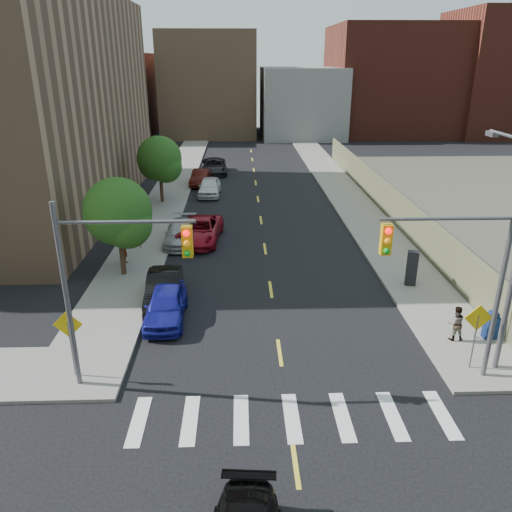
{
  "coord_description": "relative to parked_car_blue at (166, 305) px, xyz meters",
  "views": [
    {
      "loc": [
        -1.55,
        -9.47,
        11.2
      ],
      "look_at": [
        -0.78,
        13.72,
        2.0
      ],
      "focal_mm": 35.0,
      "sensor_mm": 36.0,
      "label": 1
    }
  ],
  "objects": [
    {
      "name": "sidewalk_nw",
      "position": [
        -2.76,
        30.54,
        -0.67
      ],
      "size": [
        3.5,
        73.0,
        0.15
      ],
      "primitive_type": "cube",
      "color": "gray",
      "rests_on": "ground"
    },
    {
      "name": "signal_nw",
      "position": [
        -1.0,
        -4.96,
        3.79
      ],
      "size": [
        4.59,
        0.3,
        7.0
      ],
      "color": "#59595E",
      "rests_on": "ground"
    },
    {
      "name": "bg_bldg_midwest",
      "position": [
        -1.01,
        61.04,
        6.76
      ],
      "size": [
        14.0,
        16.0,
        15.0
      ],
      "primitive_type": "cube",
      "color": "#8C6B4C",
      "rests_on": "ground"
    },
    {
      "name": "fence_north",
      "position": [
        14.59,
        17.04,
        0.51
      ],
      "size": [
        0.12,
        44.0,
        2.5
      ],
      "primitive_type": "cube",
      "color": "#656647",
      "rests_on": "ground"
    },
    {
      "name": "pedestrian_east",
      "position": [
        12.39,
        -2.4,
        0.17
      ],
      "size": [
        0.75,
        0.58,
        1.53
      ],
      "primitive_type": "imported",
      "rotation": [
        0.0,
        0.0,
        3.14
      ],
      "color": "gray",
      "rests_on": "sidewalk_ne"
    },
    {
      "name": "bg_bldg_fareast",
      "position": [
        42.99,
        59.04,
        8.26
      ],
      "size": [
        14.0,
        16.0,
        18.0
      ],
      "primitive_type": "cube",
      "color": "#592319",
      "rests_on": "ground"
    },
    {
      "name": "parked_car_grey",
      "position": [
        0.79,
        31.47,
        0.03
      ],
      "size": [
        2.89,
        5.67,
        1.53
      ],
      "primitive_type": "imported",
      "rotation": [
        0.0,
        0.0,
        0.06
      ],
      "color": "black",
      "rests_on": "ground"
    },
    {
      "name": "parked_car_silver",
      "position": [
        -0.4,
        10.28,
        -0.04
      ],
      "size": [
        1.98,
        4.84,
        1.4
      ],
      "primitive_type": "imported",
      "rotation": [
        0.0,
        0.0,
        -0.0
      ],
      "color": "#A7A8AE",
      "rests_on": "ground"
    },
    {
      "name": "parked_car_red",
      "position": [
        0.79,
        10.57,
        0.03
      ],
      "size": [
        3.08,
        5.75,
        1.54
      ],
      "primitive_type": "imported",
      "rotation": [
        0.0,
        0.0,
        -0.1
      ],
      "color": "maroon",
      "rests_on": "ground"
    },
    {
      "name": "bg_bldg_east",
      "position": [
        26.99,
        61.04,
        7.26
      ],
      "size": [
        18.0,
        18.0,
        16.0
      ],
      "primitive_type": "cube",
      "color": "#592319",
      "rests_on": "ground"
    },
    {
      "name": "parked_car_white",
      "position": [
        0.79,
        22.45,
        0.04
      ],
      "size": [
        1.94,
        4.61,
        1.55
      ],
      "primitive_type": "imported",
      "rotation": [
        0.0,
        0.0,
        -0.02
      ],
      "color": "white",
      "rests_on": "ground"
    },
    {
      "name": "parked_car_blue",
      "position": [
        0.0,
        0.0,
        0.0
      ],
      "size": [
        1.81,
        4.37,
        1.48
      ],
      "primitive_type": "imported",
      "rotation": [
        0.0,
        0.0,
        0.01
      ],
      "color": "#1A1C93",
      "rests_on": "ground"
    },
    {
      "name": "warn_sign_ne",
      "position": [
        12.19,
        -4.46,
        1.25
      ],
      "size": [
        1.06,
        0.06,
        2.83
      ],
      "color": "#59595E",
      "rests_on": "ground"
    },
    {
      "name": "payphone",
      "position": [
        12.32,
        3.11,
        0.33
      ],
      "size": [
        0.65,
        0.58,
        1.85
      ],
      "primitive_type": "cube",
      "rotation": [
        0.0,
        0.0,
        -0.27
      ],
      "color": "black",
      "rests_on": "sidewalk_ne"
    },
    {
      "name": "warn_sign_midwest",
      "position": [
        -2.81,
        9.04,
        1.25
      ],
      "size": [
        1.06,
        0.06,
        2.83
      ],
      "color": "#59595E",
      "rests_on": "ground"
    },
    {
      "name": "tree_west_far",
      "position": [
        -3.02,
        20.09,
        2.74
      ],
      "size": [
        3.66,
        3.64,
        5.52
      ],
      "color": "#332114",
      "rests_on": "ground"
    },
    {
      "name": "signal_ne",
      "position": [
        10.97,
        -4.96,
        3.79
      ],
      "size": [
        4.59,
        0.3,
        7.0
      ],
      "color": "#59595E",
      "rests_on": "ground"
    },
    {
      "name": "bg_bldg_center",
      "position": [
        12.99,
        59.04,
        4.26
      ],
      "size": [
        12.0,
        16.0,
        10.0
      ],
      "primitive_type": "cube",
      "color": "gray",
      "rests_on": "ground"
    },
    {
      "name": "mailbox",
      "position": [
        13.96,
        -2.33,
        0.03
      ],
      "size": [
        0.58,
        0.48,
        1.28
      ],
      "rotation": [
        0.0,
        0.0,
        0.16
      ],
      "color": "#0E1F52",
      "rests_on": "sidewalk_ne"
    },
    {
      "name": "sidewalk_ne",
      "position": [
        12.74,
        30.54,
        -0.67
      ],
      "size": [
        3.5,
        73.0,
        0.15
      ],
      "primitive_type": "cube",
      "color": "gray",
      "rests_on": "ground"
    },
    {
      "name": "warn_sign_nw",
      "position": [
        -2.81,
        -4.46,
        1.25
      ],
      "size": [
        1.06,
        0.06,
        2.83
      ],
      "color": "#59595E",
      "rests_on": "ground"
    },
    {
      "name": "tree_west_near",
      "position": [
        -3.02,
        5.09,
        2.74
      ],
      "size": [
        3.66,
        3.64,
        5.52
      ],
      "color": "#332114",
      "rests_on": "ground"
    },
    {
      "name": "bg_bldg_west",
      "position": [
        -17.01,
        59.04,
        5.26
      ],
      "size": [
        14.0,
        18.0,
        12.0
      ],
      "primitive_type": "cube",
      "color": "#592319",
      "rests_on": "ground"
    },
    {
      "name": "pedestrian_west",
      "position": [
        -3.26,
        6.49,
        0.28
      ],
      "size": [
        0.51,
        0.69,
        1.74
      ],
      "primitive_type": "imported",
      "rotation": [
        0.0,
        0.0,
        1.42
      ],
      "color": "gray",
      "rests_on": "sidewalk_nw"
    },
    {
      "name": "parked_car_black",
      "position": [
        -0.32,
        1.73,
        0.01
      ],
      "size": [
        1.8,
        4.63,
        1.5
      ],
      "primitive_type": "imported",
      "rotation": [
        0.0,
        0.0,
        0.05
      ],
      "color": "black",
      "rests_on": "ground"
    },
    {
      "name": "parked_car_maroon",
      "position": [
        -0.25,
        26.35,
        -0.02
      ],
      "size": [
        1.92,
        4.47,
        1.43
      ],
      "primitive_type": "imported",
      "rotation": [
        0.0,
        0.0,
        -0.09
      ],
      "color": "#40100C",
      "rests_on": "ground"
    }
  ]
}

